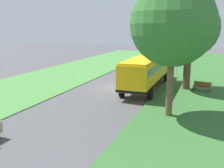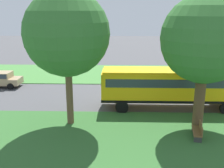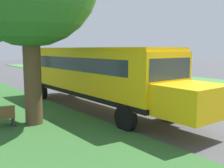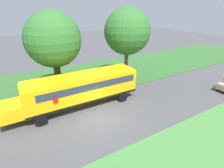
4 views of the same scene
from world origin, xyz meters
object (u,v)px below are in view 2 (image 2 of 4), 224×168
at_px(car_tan_nearest, 0,79).
at_px(oak_tree_beside_bus, 202,38).
at_px(school_bus, 172,85).
at_px(oak_tree_roadside_mid, 68,32).
at_px(park_bench, 198,131).

bearing_deg(car_tan_nearest, oak_tree_beside_bus, -117.86).
distance_m(school_bus, oak_tree_roadside_mid, 9.17).
xyz_separation_m(car_tan_nearest, oak_tree_beside_bus, (-9.17, -17.34, 5.09)).
relative_size(school_bus, oak_tree_beside_bus, 1.44).
xyz_separation_m(oak_tree_beside_bus, park_bench, (-1.61, 0.23, -5.50)).
bearing_deg(oak_tree_roadside_mid, oak_tree_beside_bus, -92.31).
distance_m(oak_tree_roadside_mid, park_bench, 10.12).
relative_size(car_tan_nearest, park_bench, 2.65).
bearing_deg(car_tan_nearest, school_bus, -108.80).
bearing_deg(school_bus, car_tan_nearest, 71.20).
bearing_deg(oak_tree_beside_bus, park_bench, 171.93).
distance_m(school_bus, oak_tree_beside_bus, 5.47).
height_order(school_bus, car_tan_nearest, school_bus).
bearing_deg(oak_tree_beside_bus, oak_tree_roadside_mid, 87.69).
bearing_deg(oak_tree_roadside_mid, park_bench, -103.49).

